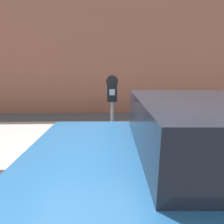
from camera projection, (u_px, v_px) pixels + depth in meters
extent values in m
plane|color=#47474C|center=(115.00, 209.00, 2.27)|extent=(60.00, 60.00, 0.00)
cube|color=#9E9B96|center=(111.00, 139.00, 4.39)|extent=(24.00, 2.80, 0.10)
cube|color=#935642|center=(109.00, 33.00, 6.69)|extent=(24.00, 0.30, 6.25)
cylinder|color=gray|center=(112.00, 131.00, 3.20)|extent=(0.05, 0.05, 1.11)
cube|color=black|center=(112.00, 93.00, 3.03)|extent=(0.17, 0.14, 0.29)
cube|color=gray|center=(112.00, 92.00, 2.96)|extent=(0.09, 0.01, 0.10)
cylinder|color=black|center=(112.00, 81.00, 2.99)|extent=(0.20, 0.11, 0.20)
cylinder|color=black|center=(112.00, 165.00, 2.73)|extent=(0.63, 0.24, 0.63)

